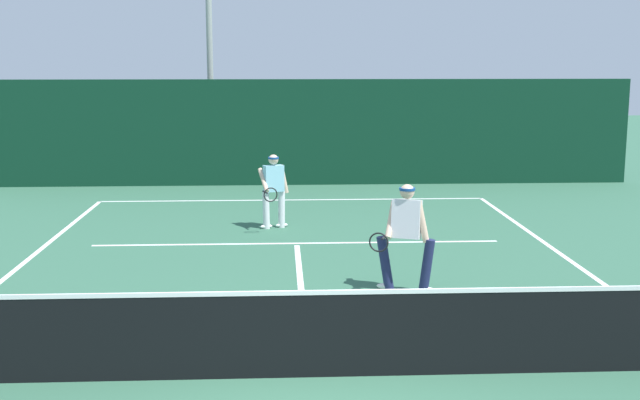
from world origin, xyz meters
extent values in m
plane|color=#326249|center=(0.00, 0.00, 0.00)|extent=(80.00, 80.00, 0.00)
cube|color=white|center=(0.00, 11.34, 0.00)|extent=(9.50, 0.10, 0.01)
cube|color=white|center=(0.00, 6.57, 0.00)|extent=(7.75, 0.10, 0.01)
cube|color=white|center=(0.00, 3.20, 0.00)|extent=(0.10, 6.40, 0.01)
cube|color=black|center=(0.00, 0.00, 0.47)|extent=(10.24, 0.02, 0.95)
cube|color=white|center=(0.00, 0.00, 0.97)|extent=(10.24, 0.03, 0.05)
cylinder|color=#1E234C|center=(1.88, 3.19, 0.41)|extent=(0.28, 0.22, 0.84)
cylinder|color=#1E234C|center=(1.29, 3.41, 0.41)|extent=(0.32, 0.24, 0.84)
ellipsoid|color=white|center=(1.88, 3.19, 0.04)|extent=(0.28, 0.19, 0.09)
ellipsoid|color=white|center=(1.29, 3.41, 0.04)|extent=(0.28, 0.19, 0.09)
cube|color=silver|center=(1.59, 3.30, 1.12)|extent=(0.51, 0.44, 0.61)
cylinder|color=beige|center=(1.81, 3.22, 1.09)|extent=(0.25, 0.17, 0.64)
cylinder|color=beige|center=(1.36, 3.38, 1.09)|extent=(0.26, 0.50, 0.54)
sphere|color=beige|center=(1.59, 3.30, 1.53)|extent=(0.22, 0.22, 0.22)
cylinder|color=#19478C|center=(1.59, 3.30, 1.57)|extent=(0.31, 0.31, 0.04)
cylinder|color=black|center=(1.23, 3.17, 0.87)|extent=(0.12, 0.26, 0.03)
torus|color=black|center=(1.11, 2.85, 0.87)|extent=(0.28, 0.12, 0.29)
cylinder|color=silver|center=(-0.28, 8.08, 0.39)|extent=(0.18, 0.18, 0.77)
cylinder|color=silver|center=(-0.60, 7.96, 0.39)|extent=(0.19, 0.18, 0.77)
ellipsoid|color=white|center=(-0.28, 8.08, 0.04)|extent=(0.28, 0.19, 0.09)
ellipsoid|color=white|center=(-0.60, 7.96, 0.04)|extent=(0.28, 0.19, 0.09)
cube|color=#8CCCE0|center=(-0.44, 8.02, 1.04)|extent=(0.45, 0.34, 0.55)
cylinder|color=beige|center=(-0.23, 8.09, 1.02)|extent=(0.23, 0.16, 0.60)
cylinder|color=beige|center=(-0.65, 7.94, 1.02)|extent=(0.25, 0.50, 0.47)
sphere|color=beige|center=(-0.44, 8.02, 1.43)|extent=(0.21, 0.21, 0.21)
cylinder|color=#19478C|center=(-0.44, 8.02, 1.47)|extent=(0.29, 0.29, 0.04)
cylinder|color=black|center=(-0.61, 7.69, 0.81)|extent=(0.12, 0.26, 0.03)
torus|color=black|center=(-0.50, 7.37, 0.81)|extent=(0.29, 0.12, 0.29)
sphere|color=#D1E033|center=(2.10, 8.11, 0.03)|extent=(0.07, 0.07, 0.07)
cube|color=#0C3422|center=(0.00, 13.80, 1.46)|extent=(18.91, 0.12, 2.92)
cylinder|color=#9EA39E|center=(-2.34, 15.72, 3.29)|extent=(0.18, 0.18, 6.57)
camera|label=1|loc=(-0.31, -8.52, 3.51)|focal=45.46mm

